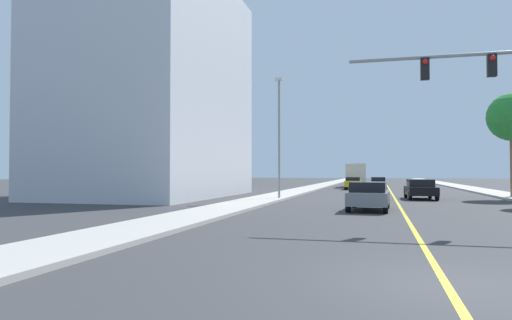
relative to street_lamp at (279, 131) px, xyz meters
The scene contains 12 objects.
ground 20.90m from the street_lamp, 67.09° to the left, with size 192.00×192.00×0.00m, color #38383A.
sidewalk_left 19.35m from the street_lamp, 92.78° to the left, with size 2.82×168.00×0.15m, color #B2ADA3.
sidewalk_right 25.57m from the street_lamp, 48.22° to the left, with size 2.82×168.00×0.15m, color #B2ADA3.
lane_marking_center 20.90m from the street_lamp, 67.09° to the left, with size 0.16×144.00×0.01m, color yellow.
building_left_near 11.41m from the street_lamp, behind, with size 11.27×17.93×17.35m, color silver.
street_lamp is the anchor object (origin of this frame).
palm_far 17.52m from the street_lamp, 20.33° to the left, with size 3.58×3.58×7.69m.
car_gray 10.68m from the street_lamp, 50.56° to the right, with size 2.12×4.40×1.46m.
car_silver 24.53m from the street_lamp, 73.94° to the left, with size 1.90×4.02×1.35m.
car_black 11.01m from the street_lamp, 19.01° to the left, with size 2.11×4.42×1.42m.
car_yellow 21.28m from the street_lamp, 78.91° to the left, with size 1.79×3.84×1.37m.
delivery_truck 29.09m from the street_lamp, 82.13° to the left, with size 2.67×8.12×2.96m.
Camera 1 is at (-1.13, -8.71, 1.97)m, focal length 32.59 mm.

